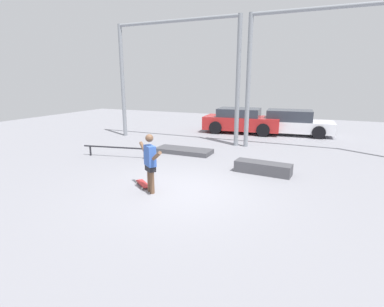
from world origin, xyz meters
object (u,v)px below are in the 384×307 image
(skateboard, at_px, (143,184))
(parked_car_white, at_px, (291,123))
(manual_pad, at_px, (184,151))
(parked_car_red, at_px, (241,121))
(grind_box, at_px, (263,168))
(skateboarder, at_px, (150,161))
(grind_rail, at_px, (117,149))

(skateboard, relative_size, parked_car_white, 0.16)
(skateboard, relative_size, manual_pad, 0.30)
(skateboard, distance_m, parked_car_white, 10.75)
(manual_pad, bearing_deg, parked_car_red, 81.22)
(skateboard, height_order, grind_box, grind_box)
(skateboarder, distance_m, grind_rail, 4.26)
(skateboard, relative_size, parked_car_red, 0.16)
(skateboarder, bearing_deg, skateboard, -178.73)
(grind_rail, bearing_deg, grind_box, 2.16)
(skateboard, xyz_separation_m, parked_car_white, (2.96, 10.32, 0.59))
(manual_pad, relative_size, parked_car_red, 0.54)
(manual_pad, distance_m, parked_car_white, 7.23)
(parked_car_red, bearing_deg, grind_rail, -117.17)
(skateboarder, height_order, manual_pad, skateboarder)
(skateboard, bearing_deg, parked_car_red, 127.03)
(skateboarder, relative_size, parked_car_white, 0.36)
(skateboarder, distance_m, parked_car_red, 10.18)
(skateboard, xyz_separation_m, parked_car_red, (0.26, 9.82, 0.62))
(grind_box, xyz_separation_m, parked_car_white, (0.02, 7.73, 0.47))
(manual_pad, height_order, parked_car_red, parked_car_red)
(parked_car_white, bearing_deg, grind_rail, -130.81)
(manual_pad, distance_m, grind_rail, 2.73)
(grind_box, relative_size, parked_car_red, 0.42)
(skateboarder, height_order, grind_rail, skateboarder)
(grind_box, distance_m, parked_car_red, 7.73)
(skateboard, bearing_deg, skateboarder, 3.04)
(skateboarder, bearing_deg, grind_rail, 176.77)
(parked_car_white, bearing_deg, manual_pad, -124.98)
(skateboard, height_order, manual_pad, manual_pad)
(skateboard, distance_m, parked_car_red, 9.85)
(skateboarder, distance_m, parked_car_white, 10.95)
(skateboard, height_order, grind_rail, grind_rail)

